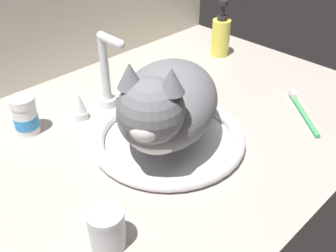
{
  "coord_description": "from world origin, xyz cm",
  "views": [
    {
      "loc": [
        -51.4,
        -51.37,
        51.9
      ],
      "look_at": [
        -5.66,
        -5.1,
        7.0
      ],
      "focal_mm": 41.51,
      "sensor_mm": 36.0,
      "label": 1
    }
  ],
  "objects_px": {
    "faucet": "(107,80)",
    "toothbrush": "(303,112)",
    "sink_basin": "(168,137)",
    "pill_bottle": "(25,116)",
    "metal_jar": "(107,229)",
    "soap_pump_bottle": "(221,36)",
    "cat": "(165,105)"
  },
  "relations": [
    {
      "from": "metal_jar",
      "to": "soap_pump_bottle",
      "type": "xyz_separation_m",
      "value": [
        0.67,
        0.33,
        0.02
      ]
    },
    {
      "from": "sink_basin",
      "to": "cat",
      "type": "bearing_deg",
      "value": -149.1
    },
    {
      "from": "sink_basin",
      "to": "faucet",
      "type": "bearing_deg",
      "value": 90.0
    },
    {
      "from": "pill_bottle",
      "to": "sink_basin",
      "type": "bearing_deg",
      "value": -51.7
    },
    {
      "from": "sink_basin",
      "to": "pill_bottle",
      "type": "bearing_deg",
      "value": 128.3
    },
    {
      "from": "toothbrush",
      "to": "cat",
      "type": "bearing_deg",
      "value": 157.6
    },
    {
      "from": "cat",
      "to": "toothbrush",
      "type": "xyz_separation_m",
      "value": [
        0.32,
        -0.13,
        -0.1
      ]
    },
    {
      "from": "pill_bottle",
      "to": "cat",
      "type": "bearing_deg",
      "value": -56.22
    },
    {
      "from": "pill_bottle",
      "to": "toothbrush",
      "type": "xyz_separation_m",
      "value": [
        0.49,
        -0.38,
        -0.03
      ]
    },
    {
      "from": "soap_pump_bottle",
      "to": "cat",
      "type": "bearing_deg",
      "value": -153.87
    },
    {
      "from": "toothbrush",
      "to": "soap_pump_bottle",
      "type": "bearing_deg",
      "value": 70.53
    },
    {
      "from": "metal_jar",
      "to": "toothbrush",
      "type": "bearing_deg",
      "value": -2.22
    },
    {
      "from": "metal_jar",
      "to": "toothbrush",
      "type": "xyz_separation_m",
      "value": [
        0.55,
        -0.02,
        -0.03
      ]
    },
    {
      "from": "faucet",
      "to": "toothbrush",
      "type": "relative_size",
      "value": 1.28
    },
    {
      "from": "sink_basin",
      "to": "soap_pump_bottle",
      "type": "bearing_deg",
      "value": 25.89
    },
    {
      "from": "cat",
      "to": "pill_bottle",
      "type": "xyz_separation_m",
      "value": [
        -0.17,
        0.25,
        -0.07
      ]
    },
    {
      "from": "faucet",
      "to": "soap_pump_bottle",
      "type": "xyz_separation_m",
      "value": [
        0.42,
        0.01,
        -0.01
      ]
    },
    {
      "from": "faucet",
      "to": "metal_jar",
      "type": "xyz_separation_m",
      "value": [
        -0.25,
        -0.32,
        -0.04
      ]
    },
    {
      "from": "faucet",
      "to": "toothbrush",
      "type": "distance_m",
      "value": 0.46
    },
    {
      "from": "pill_bottle",
      "to": "faucet",
      "type": "bearing_deg",
      "value": -12.25
    },
    {
      "from": "soap_pump_bottle",
      "to": "metal_jar",
      "type": "bearing_deg",
      "value": -154.02
    },
    {
      "from": "metal_jar",
      "to": "soap_pump_bottle",
      "type": "relative_size",
      "value": 0.43
    },
    {
      "from": "cat",
      "to": "toothbrush",
      "type": "distance_m",
      "value": 0.36
    },
    {
      "from": "soap_pump_bottle",
      "to": "toothbrush",
      "type": "xyz_separation_m",
      "value": [
        -0.12,
        -0.35,
        -0.05
      ]
    },
    {
      "from": "faucet",
      "to": "pill_bottle",
      "type": "relative_size",
      "value": 2.2
    },
    {
      "from": "sink_basin",
      "to": "faucet",
      "type": "xyz_separation_m",
      "value": [
        0.0,
        0.2,
        0.06
      ]
    },
    {
      "from": "pill_bottle",
      "to": "soap_pump_bottle",
      "type": "bearing_deg",
      "value": -3.31
    },
    {
      "from": "sink_basin",
      "to": "cat",
      "type": "distance_m",
      "value": 0.1
    },
    {
      "from": "cat",
      "to": "toothbrush",
      "type": "relative_size",
      "value": 2.42
    },
    {
      "from": "sink_basin",
      "to": "toothbrush",
      "type": "bearing_deg",
      "value": -25.75
    },
    {
      "from": "faucet",
      "to": "metal_jar",
      "type": "bearing_deg",
      "value": -127.86
    },
    {
      "from": "sink_basin",
      "to": "toothbrush",
      "type": "height_order",
      "value": "sink_basin"
    }
  ]
}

